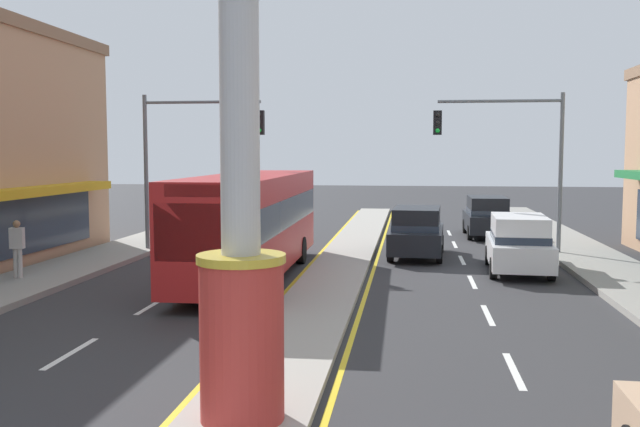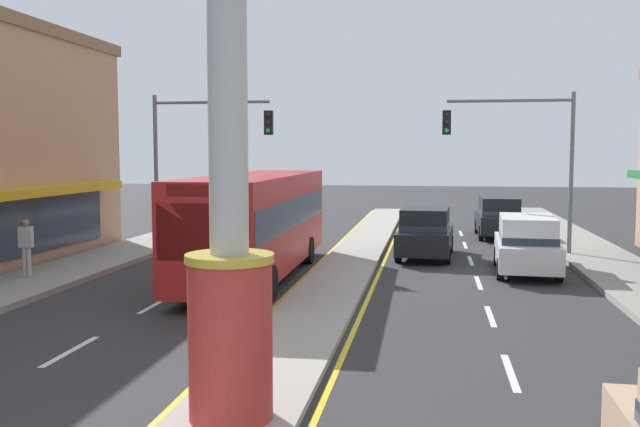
# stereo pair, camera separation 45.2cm
# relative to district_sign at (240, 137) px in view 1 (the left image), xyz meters

# --- Properties ---
(median_strip) EXTENTS (1.94, 52.00, 0.14)m
(median_strip) POSITION_rel_district_sign_xyz_m (-0.00, 12.03, -4.10)
(median_strip) COLOR #A39E93
(median_strip) RESTS_ON ground
(sidewalk_left) EXTENTS (2.73, 60.00, 0.18)m
(sidewalk_left) POSITION_rel_district_sign_xyz_m (-8.94, 10.03, -4.08)
(sidewalk_left) COLOR gray
(sidewalk_left) RESTS_ON ground
(lane_markings) EXTENTS (8.68, 52.00, 0.01)m
(lane_markings) POSITION_rel_district_sign_xyz_m (-0.00, 10.68, -4.17)
(lane_markings) COLOR silver
(lane_markings) RESTS_ON ground
(district_sign) EXTENTS (6.30, 1.27, 8.14)m
(district_sign) POSITION_rel_district_sign_xyz_m (0.00, 0.00, 0.00)
(district_sign) COLOR #B7332D
(district_sign) RESTS_ON median_strip
(traffic_light_left_side) EXTENTS (4.86, 0.46, 6.20)m
(traffic_light_left_side) POSITION_rel_district_sign_xyz_m (-6.21, 16.80, 0.07)
(traffic_light_left_side) COLOR slate
(traffic_light_left_side) RESTS_ON ground
(traffic_light_right_side) EXTENTS (4.86, 0.46, 6.20)m
(traffic_light_right_side) POSITION_rel_district_sign_xyz_m (6.21, 17.75, 0.07)
(traffic_light_right_side) COLOR slate
(traffic_light_right_side) RESTS_ON ground
(suv_near_right_lane) EXTENTS (2.16, 4.70, 1.90)m
(suv_near_right_lane) POSITION_rel_district_sign_xyz_m (5.92, 13.96, -3.19)
(suv_near_right_lane) COLOR white
(suv_near_right_lane) RESTS_ON ground
(suv_far_right_lane) EXTENTS (2.17, 4.70, 1.90)m
(suv_far_right_lane) POSITION_rel_district_sign_xyz_m (2.62, 16.96, -3.19)
(suv_far_right_lane) COLOR black
(suv_far_right_lane) RESTS_ON ground
(suv_far_left_oncoming) EXTENTS (1.97, 4.60, 1.90)m
(suv_far_left_oncoming) POSITION_rel_district_sign_xyz_m (5.92, 23.85, -3.19)
(suv_far_left_oncoming) COLOR black
(suv_far_left_oncoming) RESTS_ON ground
(bus_kerb_right) EXTENTS (2.65, 11.22, 3.26)m
(bus_kerb_right) POSITION_rel_district_sign_xyz_m (-2.62, 11.98, -2.31)
(bus_kerb_right) COLOR #B21E1E
(bus_kerb_right) RESTS_ON ground
(pedestrian_near_kerb) EXTENTS (0.43, 0.27, 1.75)m
(pedestrian_near_kerb) POSITION_rel_district_sign_xyz_m (-9.39, 9.99, -3.00)
(pedestrian_near_kerb) COLOR #B7B2AD
(pedestrian_near_kerb) RESTS_ON sidewalk_left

